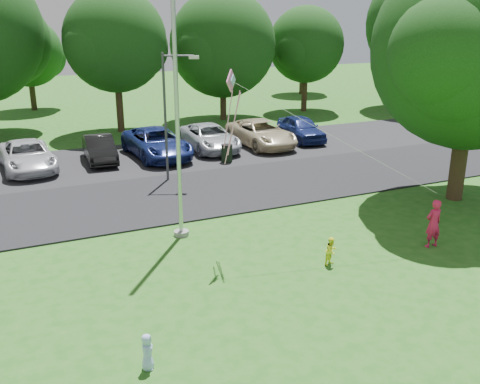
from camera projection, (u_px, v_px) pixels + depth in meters
name	position (u px, v px, depth m)	size (l,w,h in m)	color
ground	(357.00, 278.00, 15.00)	(120.00, 120.00, 0.00)	#215917
park_road	(230.00, 188.00, 22.78)	(60.00, 6.00, 0.06)	black
parking_strip	(182.00, 154.00, 28.41)	(42.00, 7.00, 0.06)	black
flagpole	(177.00, 112.00, 16.66)	(0.50, 0.50, 10.00)	#B7BABF
street_lamp	(170.00, 106.00, 22.89)	(1.49, 0.74, 5.58)	#3F3F44
trash_can	(227.00, 154.00, 26.72)	(0.59, 0.59, 0.94)	black
big_tree	(473.00, 53.00, 19.69)	(8.41, 7.54, 9.65)	#332316
tree_row	(159.00, 37.00, 34.81)	(64.35, 11.94, 10.88)	#332316
horizon_trees	(156.00, 51.00, 44.57)	(77.46, 7.20, 7.02)	#332316
parked_cars	(184.00, 140.00, 28.28)	(17.40, 5.64, 1.49)	silver
woman	(433.00, 223.00, 16.83)	(0.58, 0.38, 1.58)	#D71C4E
child_yellow	(331.00, 251.00, 15.72)	(0.42, 0.33, 0.86)	#FDFF28
child_blue	(147.00, 352.00, 11.03)	(0.40, 0.26, 0.81)	#A0BFF6
kite	(236.00, 97.00, 15.43)	(6.11, 2.75, 3.79)	pink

